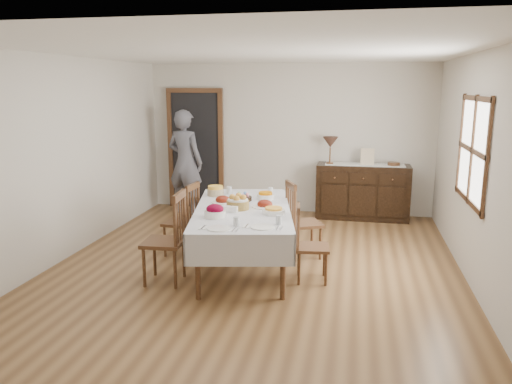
% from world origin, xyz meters
% --- Properties ---
extents(ground, '(6.00, 6.00, 0.00)m').
position_xyz_m(ground, '(0.00, 0.00, 0.00)').
color(ground, brown).
extents(room_shell, '(5.02, 6.02, 2.65)m').
position_xyz_m(room_shell, '(-0.15, 0.42, 1.64)').
color(room_shell, white).
rests_on(room_shell, ground).
extents(dining_table, '(1.54, 2.40, 0.77)m').
position_xyz_m(dining_table, '(-0.15, 0.01, 0.67)').
color(dining_table, silver).
rests_on(dining_table, ground).
extents(chair_left_near, '(0.47, 0.47, 1.06)m').
position_xyz_m(chair_left_near, '(-0.87, -0.61, 0.54)').
color(chair_left_near, '#4E301B').
rests_on(chair_left_near, ground).
extents(chair_left_far, '(0.44, 0.44, 0.97)m').
position_xyz_m(chair_left_far, '(-1.02, 0.35, 0.49)').
color(chair_left_far, '#4E301B').
rests_on(chair_left_far, ground).
extents(chair_right_near, '(0.42, 0.42, 0.90)m').
position_xyz_m(chair_right_near, '(0.68, -0.25, 0.45)').
color(chair_right_near, '#4E301B').
rests_on(chair_right_near, ground).
extents(chair_right_far, '(0.55, 0.55, 1.01)m').
position_xyz_m(chair_right_far, '(0.50, 0.56, 0.51)').
color(chair_right_far, '#4E301B').
rests_on(chair_right_far, ground).
extents(sideboard, '(1.54, 0.56, 0.92)m').
position_xyz_m(sideboard, '(1.31, 2.72, 0.46)').
color(sideboard, black).
rests_on(sideboard, ground).
extents(person, '(0.69, 0.53, 1.94)m').
position_xyz_m(person, '(-1.74, 2.47, 0.97)').
color(person, '#565761').
rests_on(person, ground).
extents(bread_basket, '(0.27, 0.27, 0.18)m').
position_xyz_m(bread_basket, '(-0.19, -0.06, 0.84)').
color(bread_basket, olive).
rests_on(bread_basket, dining_table).
extents(egg_basket, '(0.24, 0.24, 0.11)m').
position_xyz_m(egg_basket, '(-0.24, 0.40, 0.80)').
color(egg_basket, black).
rests_on(egg_basket, dining_table).
extents(ham_platter_a, '(0.29, 0.29, 0.11)m').
position_xyz_m(ham_platter_a, '(-0.45, 0.22, 0.80)').
color(ham_platter_a, white).
rests_on(ham_platter_a, dining_table).
extents(ham_platter_b, '(0.32, 0.32, 0.11)m').
position_xyz_m(ham_platter_b, '(0.11, 0.10, 0.79)').
color(ham_platter_b, white).
rests_on(ham_platter_b, dining_table).
extents(beet_bowl, '(0.24, 0.24, 0.15)m').
position_xyz_m(beet_bowl, '(-0.36, -0.47, 0.83)').
color(beet_bowl, white).
rests_on(beet_bowl, dining_table).
extents(carrot_bowl, '(0.22, 0.22, 0.09)m').
position_xyz_m(carrot_bowl, '(0.04, 0.53, 0.81)').
color(carrot_bowl, white).
rests_on(carrot_bowl, dining_table).
extents(pineapple_bowl, '(0.22, 0.22, 0.13)m').
position_xyz_m(pineapple_bowl, '(-0.66, 0.62, 0.83)').
color(pineapple_bowl, tan).
rests_on(pineapple_bowl, dining_table).
extents(casserole_dish, '(0.27, 0.27, 0.08)m').
position_xyz_m(casserole_dish, '(0.27, -0.20, 0.80)').
color(casserole_dish, white).
rests_on(casserole_dish, dining_table).
extents(butter_dish, '(0.15, 0.12, 0.07)m').
position_xyz_m(butter_dish, '(-0.23, -0.21, 0.80)').
color(butter_dish, white).
rests_on(butter_dish, dining_table).
extents(setting_left, '(0.44, 0.31, 0.10)m').
position_xyz_m(setting_left, '(-0.14, -0.88, 0.79)').
color(setting_left, white).
rests_on(setting_left, dining_table).
extents(setting_right, '(0.44, 0.31, 0.10)m').
position_xyz_m(setting_right, '(0.29, -0.73, 0.79)').
color(setting_right, white).
rests_on(setting_right, dining_table).
extents(glass_far_a, '(0.07, 0.07, 0.11)m').
position_xyz_m(glass_far_a, '(-0.50, 0.73, 0.82)').
color(glass_far_a, silver).
rests_on(glass_far_a, dining_table).
extents(glass_far_b, '(0.07, 0.07, 0.09)m').
position_xyz_m(glass_far_b, '(0.05, 0.87, 0.81)').
color(glass_far_b, silver).
rests_on(glass_far_b, dining_table).
extents(runner, '(1.30, 0.35, 0.01)m').
position_xyz_m(runner, '(1.33, 2.72, 0.93)').
color(runner, silver).
rests_on(runner, sideboard).
extents(table_lamp, '(0.26, 0.26, 0.46)m').
position_xyz_m(table_lamp, '(0.75, 2.68, 1.28)').
color(table_lamp, brown).
rests_on(table_lamp, sideboard).
extents(picture_frame, '(0.22, 0.08, 0.28)m').
position_xyz_m(picture_frame, '(1.36, 2.68, 1.06)').
color(picture_frame, '#C6B291').
rests_on(picture_frame, sideboard).
extents(deco_bowl, '(0.20, 0.20, 0.06)m').
position_xyz_m(deco_bowl, '(1.79, 2.69, 0.95)').
color(deco_bowl, '#4E301B').
rests_on(deco_bowl, sideboard).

